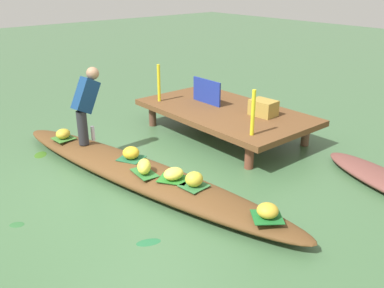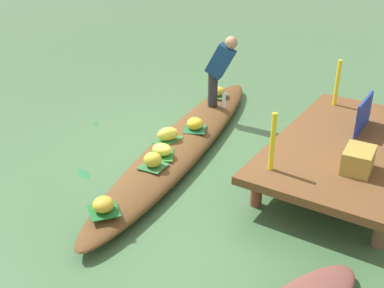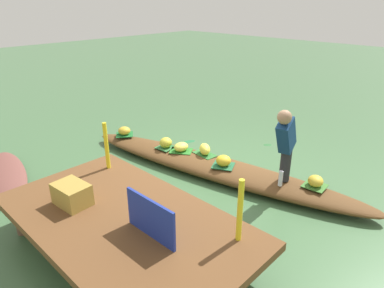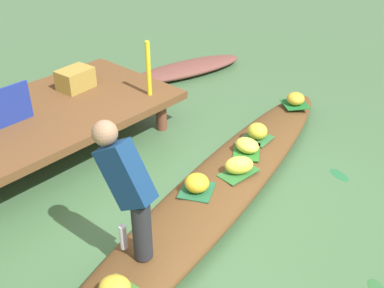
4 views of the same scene
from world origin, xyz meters
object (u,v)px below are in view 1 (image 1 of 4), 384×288
object	(u,v)px
water_bottle	(93,133)
market_banner	(207,91)
moored_boat	(384,180)
banana_bunch_2	(174,174)
produce_crate	(263,108)
banana_bunch_3	(63,134)
vendor_person	(86,101)
banana_bunch_0	(144,166)
banana_bunch_1	(131,153)
banana_bunch_5	(194,179)
banana_bunch_4	(268,211)
vendor_boat	(139,173)

from	to	relation	value
water_bottle	market_banner	distance (m)	2.33
market_banner	moored_boat	bearing A→B (deg)	4.87
banana_bunch_2	produce_crate	bearing A→B (deg)	102.83
banana_bunch_3	vendor_person	bearing A→B (deg)	32.66
banana_bunch_0	water_bottle	bearing A→B (deg)	178.13
moored_boat	market_banner	bearing A→B (deg)	-159.44
moored_boat	vendor_person	world-z (taller)	vendor_person
banana_bunch_1	banana_bunch_0	bearing A→B (deg)	-13.36
banana_bunch_5	produce_crate	world-z (taller)	produce_crate
banana_bunch_1	vendor_person	size ratio (longest dim) A/B	0.21
vendor_person	market_banner	size ratio (longest dim) A/B	1.65
vendor_person	moored_boat	bearing A→B (deg)	36.54
banana_bunch_2	water_bottle	world-z (taller)	water_bottle
banana_bunch_3	market_banner	distance (m)	2.73
banana_bunch_1	market_banner	bearing A→B (deg)	109.73
banana_bunch_4	water_bottle	world-z (taller)	water_bottle
banana_bunch_4	water_bottle	bearing A→B (deg)	-173.75
market_banner	produce_crate	distance (m)	1.21
banana_bunch_4	banana_bunch_0	bearing A→B (deg)	-167.01
banana_bunch_2	water_bottle	distance (m)	1.96
banana_bunch_2	banana_bunch_5	world-z (taller)	banana_bunch_5
banana_bunch_3	vendor_boat	bearing A→B (deg)	12.74
moored_boat	market_banner	size ratio (longest dim) A/B	2.88
banana_bunch_0	water_bottle	size ratio (longest dim) A/B	1.27
banana_bunch_3	water_bottle	bearing A→B (deg)	41.70
banana_bunch_3	produce_crate	xyz separation A→B (m)	(1.80, 2.90, 0.29)
banana_bunch_5	vendor_person	size ratio (longest dim) A/B	0.20
vendor_boat	banana_bunch_1	xyz separation A→B (m)	(-0.26, 0.04, 0.22)
banana_bunch_0	banana_bunch_1	bearing A→B (deg)	166.64
banana_bunch_3	produce_crate	bearing A→B (deg)	58.18
banana_bunch_0	produce_crate	bearing A→B (deg)	93.11
banana_bunch_2	market_banner	world-z (taller)	market_banner
banana_bunch_2	vendor_person	distance (m)	2.04
vendor_person	produce_crate	xyz separation A→B (m)	(1.38, 2.63, -0.31)
banana_bunch_3	banana_bunch_5	world-z (taller)	banana_bunch_5
banana_bunch_5	market_banner	size ratio (longest dim) A/B	0.33
produce_crate	moored_boat	bearing A→B (deg)	1.33
banana_bunch_5	vendor_boat	bearing A→B (deg)	-169.07
vendor_person	banana_bunch_1	bearing A→B (deg)	8.75
banana_bunch_0	water_bottle	world-z (taller)	water_bottle
banana_bunch_2	produce_crate	world-z (taller)	produce_crate
moored_boat	water_bottle	bearing A→B (deg)	-129.14
banana_bunch_2	banana_bunch_3	size ratio (longest dim) A/B	1.15
banana_bunch_0	banana_bunch_3	bearing A→B (deg)	-171.39
vendor_boat	water_bottle	xyz separation A→B (m)	(-1.28, -0.03, 0.25)
banana_bunch_4	vendor_person	bearing A→B (deg)	-172.37
banana_bunch_0	banana_bunch_1	distance (m)	0.54
market_banner	produce_crate	xyz separation A→B (m)	(1.18, 0.26, -0.09)
banana_bunch_0	vendor_person	bearing A→B (deg)	-178.94
banana_bunch_2	produce_crate	distance (m)	2.49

